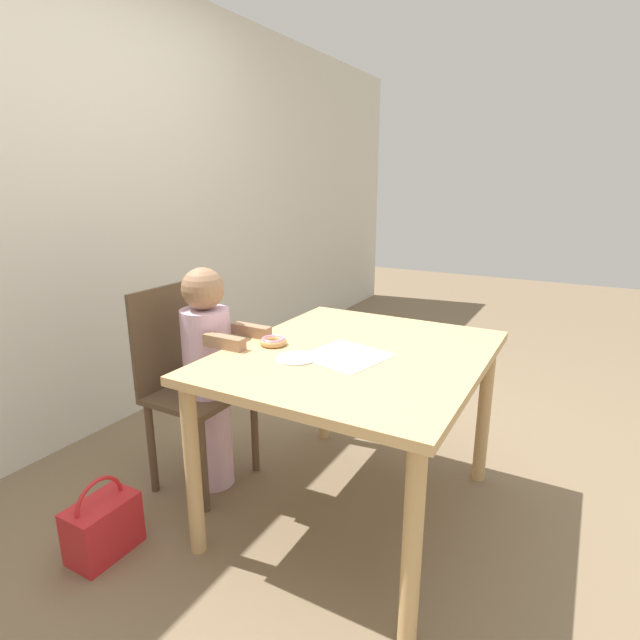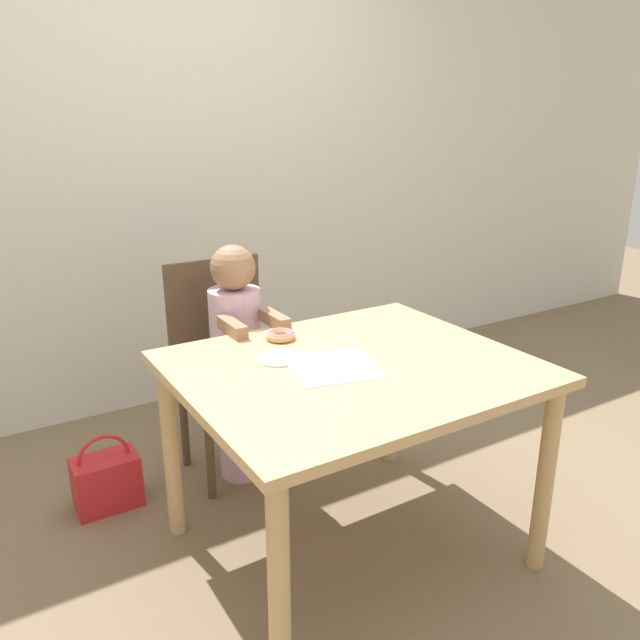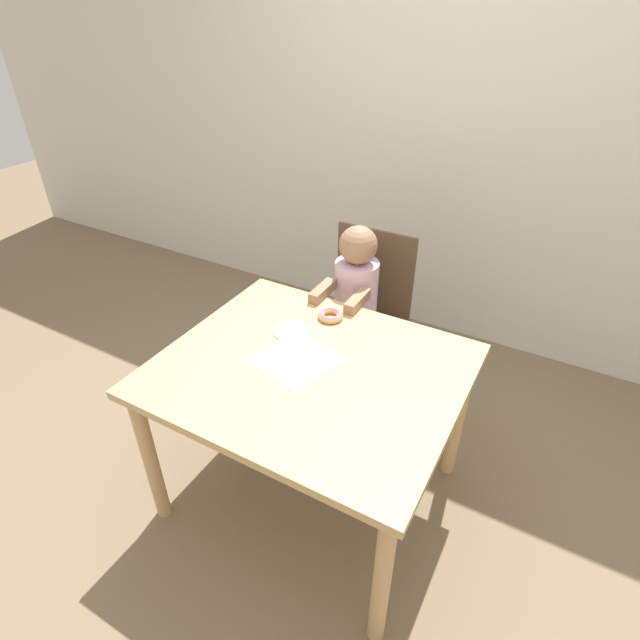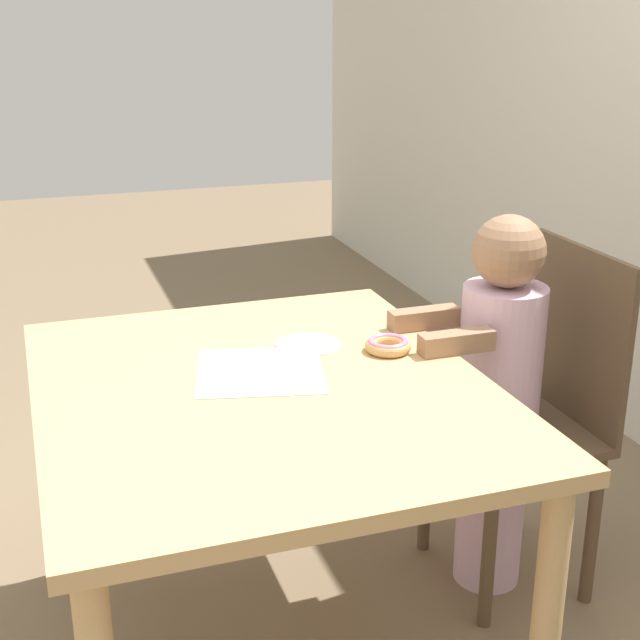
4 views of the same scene
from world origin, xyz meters
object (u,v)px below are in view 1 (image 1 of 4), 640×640
object	(u,v)px
chair	(191,382)
handbag	(103,526)
child_figure	(209,377)
donut	(273,341)

from	to	relation	value
chair	handbag	bearing A→B (deg)	-174.98
chair	child_figure	xyz separation A→B (m)	(-0.00, -0.12, 0.05)
child_figure	chair	bearing A→B (deg)	90.00
handbag	chair	bearing A→B (deg)	5.02
chair	donut	bearing A→B (deg)	-85.52
child_figure	donut	distance (m)	0.39
donut	child_figure	bearing A→B (deg)	96.05
chair	donut	size ratio (longest dim) A/B	8.43
child_figure	handbag	bearing A→B (deg)	173.37
child_figure	donut	size ratio (longest dim) A/B	9.33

